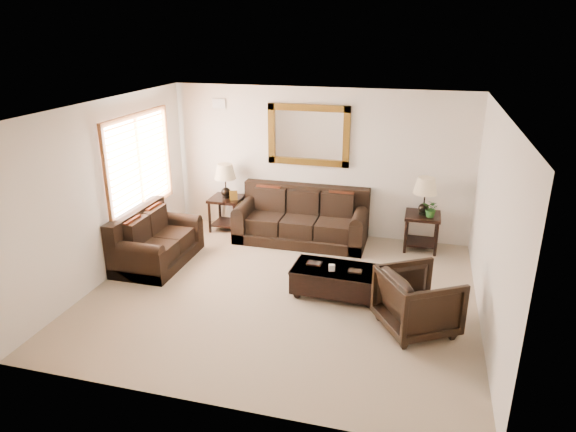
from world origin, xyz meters
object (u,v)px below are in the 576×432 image
(loveseat, at_px, (154,244))
(end_table_left, at_px, (226,187))
(coffee_table, at_px, (336,278))
(armchair, at_px, (418,299))
(sofa, at_px, (302,222))
(end_table_right, at_px, (424,203))

(loveseat, xyz_separation_m, end_table_left, (0.61, 1.69, 0.52))
(loveseat, distance_m, coffee_table, 3.10)
(coffee_table, xyz_separation_m, armchair, (1.17, -0.64, 0.18))
(coffee_table, height_order, armchair, armchair)
(coffee_table, distance_m, armchair, 1.34)
(sofa, relative_size, loveseat, 1.48)
(end_table_left, xyz_separation_m, coffee_table, (2.47, -2.02, -0.58))
(sofa, distance_m, loveseat, 2.64)
(sofa, height_order, loveseat, sofa)
(end_table_right, height_order, coffee_table, end_table_right)
(end_table_left, height_order, armchair, end_table_left)
(end_table_left, distance_m, end_table_right, 3.63)
(loveseat, distance_m, armchair, 4.36)
(end_table_right, relative_size, armchair, 1.46)
(end_table_left, bearing_deg, armchair, -36.15)
(loveseat, relative_size, end_table_left, 1.22)
(end_table_left, relative_size, end_table_right, 0.99)
(sofa, xyz_separation_m, end_table_right, (2.11, 0.12, 0.50))
(armchair, bearing_deg, end_table_right, -31.38)
(end_table_left, bearing_deg, coffee_table, -39.27)
(armchair, bearing_deg, sofa, 8.39)
(end_table_right, distance_m, coffee_table, 2.40)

